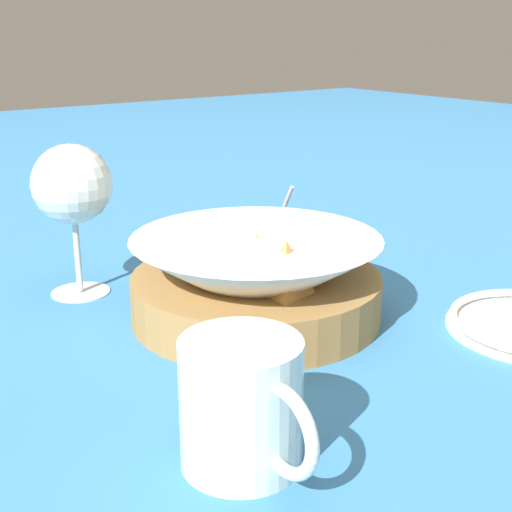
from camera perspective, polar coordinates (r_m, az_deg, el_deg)
name	(u,v)px	position (r m, az deg, el deg)	size (l,w,h in m)	color
ground_plane	(258,311)	(0.76, 0.14, -4.42)	(4.00, 4.00, 0.00)	teal
food_basket	(257,281)	(0.73, 0.07, -2.04)	(0.26, 0.26, 0.10)	olive
sauce_cup	(275,243)	(0.92, 1.50, 1.03)	(0.07, 0.06, 0.10)	#B7B7BC
wine_glass	(72,188)	(0.80, -14.49, 5.26)	(0.09, 0.09, 0.17)	silver
beer_mug	(243,409)	(0.49, -1.09, -12.12)	(0.12, 0.08, 0.09)	silver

